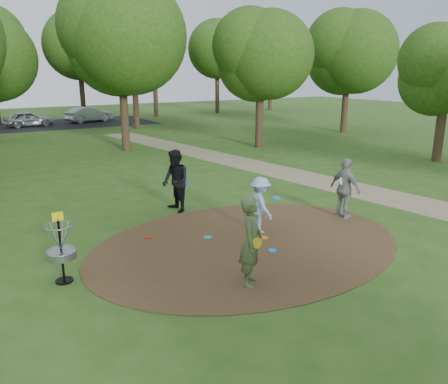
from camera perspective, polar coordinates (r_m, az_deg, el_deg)
ground at (r=11.32m, az=3.19°, el=-6.77°), size 100.00×100.00×0.00m
dirt_clearing at (r=11.31m, az=3.19°, el=-6.72°), size 8.40×8.40×0.02m
footpath at (r=16.93m, az=17.64°, el=0.11°), size 7.55×39.89×0.01m
parking_lot at (r=39.64m, az=-19.85°, el=8.38°), size 14.00×8.00×0.01m
player_observer_with_disc at (r=8.93m, az=3.54°, el=-6.46°), size 0.81×0.81×1.89m
player_throwing_with_disc at (r=11.88m, az=4.75°, el=-1.71°), size 0.97×1.05×1.56m
player_walking_with_disc at (r=13.66m, az=-6.34°, el=1.41°), size 0.80×0.97×1.96m
player_waiting_with_disc at (r=13.45m, az=15.53°, el=0.42°), size 0.54×1.09×1.83m
disc_ground_cyan at (r=11.65m, az=-2.17°, el=-5.92°), size 0.22×0.22×0.02m
disc_ground_blue at (r=10.89m, az=6.34°, el=-7.59°), size 0.22×0.22×0.02m
disc_ground_red at (r=11.81m, az=-9.81°, el=-5.84°), size 0.22×0.22×0.02m
car_left at (r=38.55m, az=-24.20°, el=8.69°), size 3.71×1.72×1.23m
car_right at (r=40.44m, az=-17.18°, el=9.66°), size 4.21×2.33×1.32m
disc_ground_orange at (r=11.67m, az=5.27°, el=-5.94°), size 0.22×0.22×0.02m
disc_golf_basket at (r=9.64m, az=-20.59°, el=-6.24°), size 0.63×0.63×1.54m
tree_ring at (r=21.06m, az=-11.94°, el=17.92°), size 37.57×45.81×9.64m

